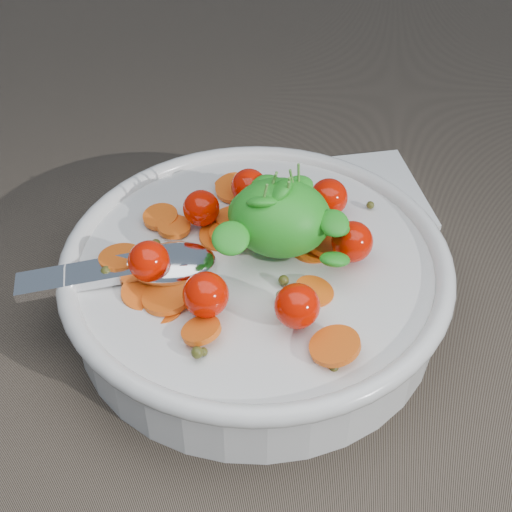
# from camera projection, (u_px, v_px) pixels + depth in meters

# --- Properties ---
(ground) EXTENTS (6.00, 6.00, 0.00)m
(ground) POSITION_uv_depth(u_px,v_px,m) (288.00, 336.00, 0.56)
(ground) COLOR brown
(ground) RESTS_ON ground
(bowl) EXTENTS (0.33, 0.30, 0.13)m
(bowl) POSITION_uv_depth(u_px,v_px,m) (256.00, 278.00, 0.56)
(bowl) COLOR silver
(bowl) RESTS_ON ground
(napkin) EXTENTS (0.18, 0.17, 0.01)m
(napkin) POSITION_uv_depth(u_px,v_px,m) (347.00, 195.00, 0.69)
(napkin) COLOR white
(napkin) RESTS_ON ground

